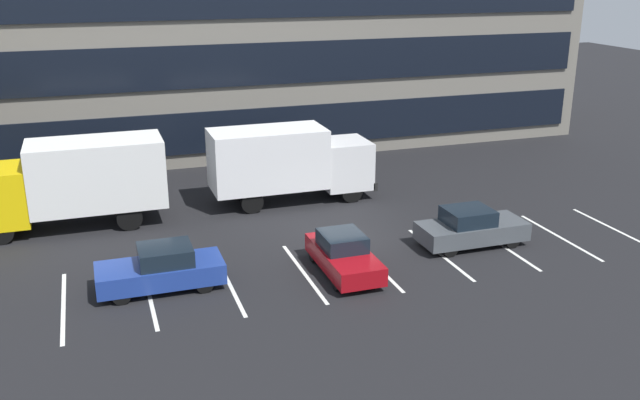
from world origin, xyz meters
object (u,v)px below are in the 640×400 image
object	(u,v)px
sedan_navy	(161,269)
box_truck_yellow	(72,180)
box_truck_white	(288,161)
sedan_charcoal	(471,228)
sedan_maroon	(344,255)

from	to	relation	value
sedan_navy	box_truck_yellow	bearing A→B (deg)	110.82
box_truck_white	box_truck_yellow	distance (m)	9.66
box_truck_white	sedan_charcoal	distance (m)	9.46
box_truck_white	sedan_charcoal	xyz separation A→B (m)	(5.43, -7.63, -1.28)
sedan_charcoal	sedan_maroon	bearing A→B (deg)	-171.84
sedan_charcoal	sedan_maroon	xyz separation A→B (m)	(-5.79, -0.83, -0.05)
sedan_charcoal	sedan_maroon	world-z (taller)	sedan_charcoal
box_truck_white	box_truck_yellow	xyz separation A→B (m)	(-9.65, -0.36, 0.09)
sedan_charcoal	sedan_navy	bearing A→B (deg)	-179.63
sedan_maroon	box_truck_yellow	bearing A→B (deg)	138.92
box_truck_white	sedan_maroon	bearing A→B (deg)	-92.38
box_truck_yellow	sedan_charcoal	distance (m)	16.80
box_truck_yellow	sedan_maroon	distance (m)	12.41
box_truck_yellow	box_truck_white	bearing A→B (deg)	2.14
sedan_navy	sedan_maroon	bearing A→B (deg)	-6.58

